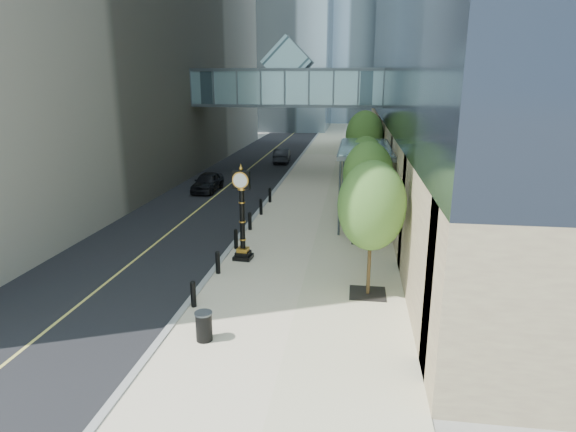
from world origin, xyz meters
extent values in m
plane|color=gray|center=(0.00, 0.00, 0.00)|extent=(320.00, 320.00, 0.00)
cube|color=black|center=(-7.00, 40.00, 0.01)|extent=(8.00, 180.00, 0.02)
cube|color=beige|center=(1.00, 40.00, 0.03)|extent=(8.00, 180.00, 0.06)
cube|color=gray|center=(-3.00, 40.00, 0.04)|extent=(0.25, 180.00, 0.07)
cube|color=slate|center=(-3.00, 28.00, 7.50)|extent=(17.00, 4.00, 3.00)
cube|color=#383F44|center=(-3.00, 28.00, 6.05)|extent=(17.00, 4.20, 0.25)
cube|color=#383F44|center=(-3.00, 28.00, 8.95)|extent=(17.00, 4.20, 0.25)
cube|color=slate|center=(-3.00, 28.00, 9.60)|extent=(4.24, 3.00, 4.24)
cube|color=#383F44|center=(3.50, 14.00, 4.20)|extent=(3.00, 8.00, 0.25)
cube|color=slate|center=(3.50, 14.00, 4.35)|extent=(2.80, 7.80, 0.06)
cylinder|color=#383F44|center=(2.20, 10.30, 2.10)|extent=(0.12, 0.12, 4.20)
cylinder|color=#383F44|center=(2.20, 17.70, 2.10)|extent=(0.12, 0.12, 4.20)
cylinder|color=black|center=(-2.70, 1.00, 0.51)|extent=(0.20, 0.20, 0.90)
cylinder|color=black|center=(-2.70, 4.20, 0.51)|extent=(0.20, 0.20, 0.90)
cylinder|color=black|center=(-2.70, 7.40, 0.51)|extent=(0.20, 0.20, 0.90)
cylinder|color=black|center=(-2.70, 10.60, 0.51)|extent=(0.20, 0.20, 0.90)
cylinder|color=black|center=(-2.70, 13.80, 0.51)|extent=(0.20, 0.20, 0.90)
cylinder|color=black|center=(-2.70, 17.00, 0.51)|extent=(0.20, 0.20, 0.90)
cube|color=black|center=(3.60, 3.00, 0.07)|extent=(1.40, 1.40, 0.02)
cylinder|color=#47361E|center=(3.60, 3.00, 1.44)|extent=(0.14, 0.14, 2.76)
ellipsoid|color=#325720|center=(3.60, 3.00, 3.57)|extent=(2.53, 2.53, 3.37)
cube|color=black|center=(3.60, 9.50, 0.07)|extent=(1.40, 1.40, 0.02)
cylinder|color=#47361E|center=(3.60, 9.50, 1.42)|extent=(0.14, 0.14, 2.72)
ellipsoid|color=#325720|center=(3.60, 9.50, 3.53)|extent=(2.50, 2.50, 3.33)
cube|color=black|center=(3.60, 16.00, 0.07)|extent=(1.40, 1.40, 0.02)
cylinder|color=#47361E|center=(3.60, 16.00, 1.30)|extent=(0.14, 0.14, 2.49)
ellipsoid|color=#325720|center=(3.60, 16.00, 3.23)|extent=(2.28, 2.28, 3.04)
cube|color=black|center=(3.60, 22.50, 0.07)|extent=(1.40, 1.40, 0.02)
cylinder|color=#47361E|center=(3.60, 22.50, 1.62)|extent=(0.14, 0.14, 3.13)
ellipsoid|color=#325720|center=(3.60, 22.50, 4.04)|extent=(2.87, 2.87, 3.82)
cube|color=black|center=(3.60, 29.00, 0.07)|extent=(1.40, 1.40, 0.02)
cylinder|color=#47361E|center=(3.60, 29.00, 1.49)|extent=(0.14, 0.14, 2.86)
ellipsoid|color=#325720|center=(3.60, 29.00, 3.70)|extent=(2.62, 2.62, 3.49)
cube|color=black|center=(-2.03, 6.07, 0.15)|extent=(0.87, 0.87, 0.18)
cube|color=black|center=(-2.03, 6.07, 0.33)|extent=(0.67, 0.67, 0.18)
cube|color=gold|center=(-2.03, 6.07, 0.51)|extent=(0.53, 0.53, 0.18)
cylinder|color=black|center=(-2.03, 6.07, 1.99)|extent=(0.23, 0.23, 2.78)
cube|color=black|center=(-2.03, 6.07, 3.79)|extent=(0.78, 0.33, 0.81)
cylinder|color=white|center=(-2.03, 6.22, 3.79)|extent=(0.63, 0.08, 0.63)
cylinder|color=white|center=(-2.03, 5.91, 3.79)|extent=(0.63, 0.08, 0.63)
sphere|color=gold|center=(-2.03, 6.07, 4.28)|extent=(0.18, 0.18, 0.18)
cylinder|color=black|center=(-1.60, -1.23, 0.51)|extent=(0.67, 0.67, 0.90)
imported|color=#ACA59D|center=(3.17, 12.38, 1.01)|extent=(0.79, 0.63, 1.89)
imported|color=black|center=(-7.99, 19.95, 0.72)|extent=(1.70, 4.14, 1.41)
imported|color=black|center=(-4.47, 34.18, 0.73)|extent=(1.78, 4.42, 1.43)
camera|label=1|loc=(2.91, -14.37, 7.94)|focal=30.00mm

